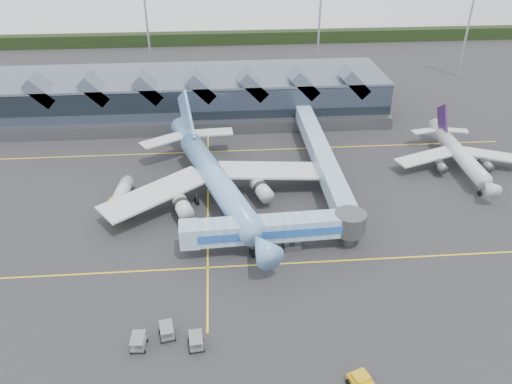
{
  "coord_description": "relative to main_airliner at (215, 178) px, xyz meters",
  "views": [
    {
      "loc": [
        2.34,
        -61.99,
        44.56
      ],
      "look_at": [
        7.63,
        3.41,
        5.0
      ],
      "focal_mm": 35.0,
      "sensor_mm": 36.0,
      "label": 1
    }
  ],
  "objects": [
    {
      "name": "fuel_truck",
      "position": [
        -15.37,
        -0.19,
        -2.43
      ],
      "size": [
        3.48,
        9.57,
        3.18
      ],
      "rotation": [
        0.0,
        0.0,
        -0.1
      ],
      "color": "black",
      "rests_on": "ground"
    },
    {
      "name": "jet_bridge",
      "position": [
        9.7,
        -14.38,
        -0.64
      ],
      "size": [
        26.73,
        5.05,
        5.39
      ],
      "rotation": [
        0.0,
        0.0,
        0.04
      ],
      "color": "#7FAED5",
      "rests_on": "ground"
    },
    {
      "name": "baggage_carts",
      "position": [
        -5.87,
        -31.06,
        -3.29
      ],
      "size": [
        8.21,
        4.39,
        1.66
      ],
      "rotation": [
        0.0,
        0.0,
        0.1
      ],
      "color": "gray",
      "rests_on": "ground"
    },
    {
      "name": "light_masts",
      "position": [
        19.67,
        52.94,
        8.27
      ],
      "size": [
        132.4,
        42.56,
        22.45
      ],
      "color": "#999CA2",
      "rests_on": "ground"
    },
    {
      "name": "main_airliner",
      "position": [
        0.0,
        0.0,
        0.0
      ],
      "size": [
        37.03,
        43.61,
        14.34
      ],
      "rotation": [
        0.0,
        0.0,
        0.31
      ],
      "color": "#70A0E3",
      "rests_on": "ground"
    },
    {
      "name": "tree_line_far",
      "position": [
        -1.33,
        100.14,
        -2.22
      ],
      "size": [
        260.0,
        4.0,
        4.0
      ],
      "primitive_type": "cube",
      "color": "black",
      "rests_on": "ground"
    },
    {
      "name": "terminal",
      "position": [
        -6.39,
        37.49,
        0.66
      ],
      "size": [
        90.0,
        22.25,
        12.52
      ],
      "color": "black",
      "rests_on": "ground"
    },
    {
      "name": "pushback_tug",
      "position": [
        14.82,
        -38.86,
        -3.48
      ],
      "size": [
        3.21,
        4.05,
        1.63
      ],
      "rotation": [
        0.0,
        0.0,
        0.35
      ],
      "color": "gold",
      "rests_on": "ground"
    },
    {
      "name": "ground",
      "position": [
        -1.33,
        -9.86,
        -4.22
      ],
      "size": [
        260.0,
        260.0,
        0.0
      ],
      "primitive_type": "plane",
      "color": "#29292C",
      "rests_on": "ground"
    },
    {
      "name": "regional_jet",
      "position": [
        45.32,
        7.64,
        -1.29
      ],
      "size": [
        24.65,
        26.78,
        9.22
      ],
      "rotation": [
        0.0,
        0.0,
        -0.02
      ],
      "color": "silver",
      "rests_on": "ground"
    },
    {
      "name": "taxi_stripes",
      "position": [
        -1.33,
        0.14,
        -4.21
      ],
      "size": [
        120.0,
        60.0,
        0.01
      ],
      "color": "yellow",
      "rests_on": "ground"
    }
  ]
}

